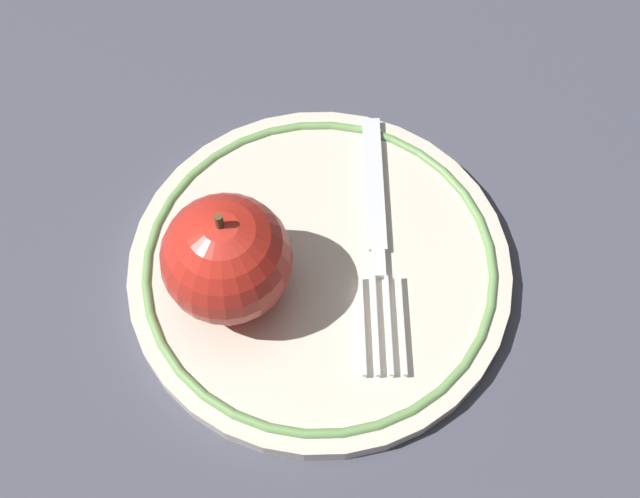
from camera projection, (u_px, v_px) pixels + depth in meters
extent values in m
plane|color=#444552|center=(307.00, 278.00, 0.57)|extent=(2.00, 2.00, 0.00)
cylinder|color=beige|center=(320.00, 271.00, 0.57)|extent=(0.24, 0.24, 0.01)
torus|color=#6E9D57|center=(320.00, 266.00, 0.56)|extent=(0.23, 0.23, 0.01)
sphere|color=red|center=(225.00, 254.00, 0.52)|extent=(0.08, 0.08, 0.08)
cylinder|color=brown|center=(218.00, 217.00, 0.48)|extent=(0.00, 0.00, 0.01)
cube|color=silver|center=(374.00, 182.00, 0.59)|extent=(0.04, 0.10, 0.00)
cube|color=silver|center=(379.00, 263.00, 0.56)|extent=(0.01, 0.02, 0.00)
cube|color=silver|center=(363.00, 325.00, 0.54)|extent=(0.02, 0.06, 0.00)
cube|color=silver|center=(376.00, 325.00, 0.54)|extent=(0.02, 0.06, 0.00)
cube|color=silver|center=(389.00, 325.00, 0.54)|extent=(0.02, 0.06, 0.00)
cube|color=silver|center=(402.00, 324.00, 0.54)|extent=(0.02, 0.06, 0.00)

